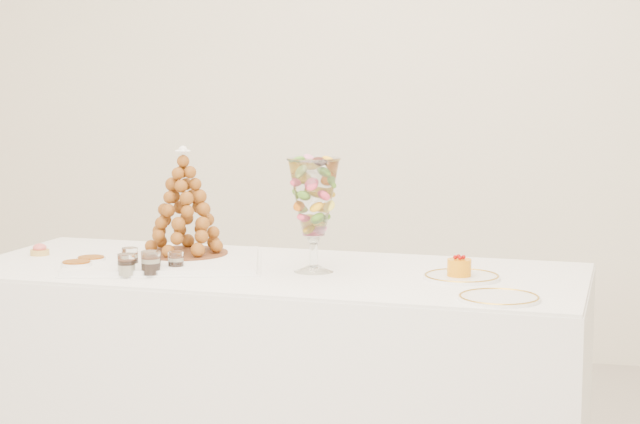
# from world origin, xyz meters

# --- Properties ---
(buffet_table) EXTENTS (2.00, 0.91, 0.74)m
(buffet_table) POSITION_xyz_m (-0.12, 0.16, 0.37)
(buffet_table) COLOR white
(buffet_table) RESTS_ON ground
(lace_tray) EXTENTS (0.69, 0.59, 0.02)m
(lace_tray) POSITION_xyz_m (-0.48, 0.16, 0.75)
(lace_tray) COLOR white
(lace_tray) RESTS_ON buffet_table
(macaron_vase) EXTENTS (0.16, 0.16, 0.35)m
(macaron_vase) POSITION_xyz_m (0.02, 0.14, 0.97)
(macaron_vase) COLOR white
(macaron_vase) RESTS_ON buffet_table
(cake_plate) EXTENTS (0.23, 0.23, 0.01)m
(cake_plate) POSITION_xyz_m (0.48, 0.13, 0.75)
(cake_plate) COLOR white
(cake_plate) RESTS_ON buffet_table
(spare_plate) EXTENTS (0.22, 0.22, 0.01)m
(spare_plate) POSITION_xyz_m (0.61, -0.15, 0.75)
(spare_plate) COLOR white
(spare_plate) RESTS_ON buffet_table
(pink_tart) EXTENTS (0.06, 0.06, 0.04)m
(pink_tart) POSITION_xyz_m (-0.95, 0.23, 0.76)
(pink_tart) COLOR tan
(pink_tart) RESTS_ON buffet_table
(verrine_a) EXTENTS (0.06, 0.06, 0.07)m
(verrine_a) POSITION_xyz_m (-0.55, 0.06, 0.78)
(verrine_a) COLOR white
(verrine_a) RESTS_ON buffet_table
(verrine_b) EXTENTS (0.06, 0.06, 0.06)m
(verrine_b) POSITION_xyz_m (-0.46, 0.02, 0.77)
(verrine_b) COLOR white
(verrine_b) RESTS_ON buffet_table
(verrine_c) EXTENTS (0.06, 0.06, 0.06)m
(verrine_c) POSITION_xyz_m (-0.39, 0.04, 0.78)
(verrine_c) COLOR white
(verrine_c) RESTS_ON buffet_table
(verrine_d) EXTENTS (0.06, 0.06, 0.07)m
(verrine_d) POSITION_xyz_m (-0.51, -0.07, 0.78)
(verrine_d) COLOR white
(verrine_d) RESTS_ON buffet_table
(verrine_e) EXTENTS (0.06, 0.06, 0.08)m
(verrine_e) POSITION_xyz_m (-0.45, -0.04, 0.78)
(verrine_e) COLOR white
(verrine_e) RESTS_ON buffet_table
(ramekin_back) EXTENTS (0.09, 0.09, 0.03)m
(ramekin_back) POSITION_xyz_m (-0.69, 0.07, 0.76)
(ramekin_back) COLOR white
(ramekin_back) RESTS_ON buffet_table
(ramekin_front) EXTENTS (0.10, 0.10, 0.03)m
(ramekin_front) POSITION_xyz_m (-0.70, -0.02, 0.76)
(ramekin_front) COLOR white
(ramekin_front) RESTS_ON buffet_table
(croquembouche) EXTENTS (0.29, 0.29, 0.36)m
(croquembouche) POSITION_xyz_m (-0.44, 0.26, 0.94)
(croquembouche) COLOR brown
(croquembouche) RESTS_ON lace_tray
(mousse_cake) EXTENTS (0.07, 0.07, 0.06)m
(mousse_cake) POSITION_xyz_m (0.47, 0.12, 0.78)
(mousse_cake) COLOR orange
(mousse_cake) RESTS_ON cake_plate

